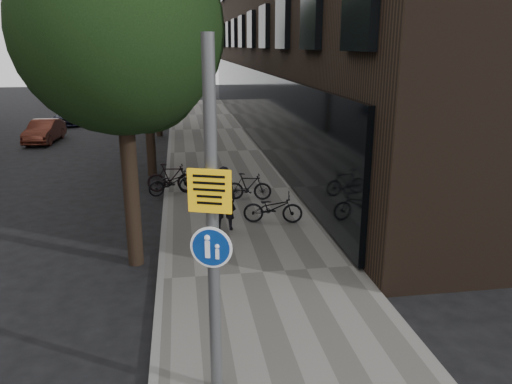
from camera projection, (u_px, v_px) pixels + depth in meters
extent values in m
plane|color=black|center=(282.00, 370.00, 7.95)|extent=(120.00, 120.00, 0.00)
cube|color=slate|center=(231.00, 191.00, 17.45)|extent=(4.50, 60.00, 0.12)
cube|color=slate|center=(166.00, 194.00, 17.12)|extent=(0.15, 60.00, 0.13)
cylinder|color=black|center=(132.00, 199.00, 11.39)|extent=(0.36, 0.36, 3.20)
sphere|color=black|center=(119.00, 29.00, 10.34)|extent=(4.40, 4.40, 4.40)
sphere|color=black|center=(144.00, 76.00, 11.44)|extent=(2.64, 2.64, 2.64)
cylinder|color=black|center=(150.00, 135.00, 19.45)|extent=(0.36, 0.36, 3.20)
sphere|color=black|center=(144.00, 36.00, 18.40)|extent=(5.00, 5.00, 5.00)
sphere|color=black|center=(158.00, 63.00, 19.50)|extent=(3.00, 3.00, 3.00)
cylinder|color=black|center=(158.00, 108.00, 27.98)|extent=(0.36, 0.36, 3.20)
sphere|color=black|center=(154.00, 39.00, 26.93)|extent=(5.00, 5.00, 5.00)
sphere|color=black|center=(163.00, 58.00, 28.03)|extent=(3.00, 3.00, 3.00)
cylinder|color=#595B5E|center=(213.00, 229.00, 6.63)|extent=(0.17, 0.17, 5.01)
cube|color=yellow|center=(212.00, 189.00, 6.47)|extent=(0.56, 0.23, 0.58)
cylinder|color=navy|center=(213.00, 245.00, 6.69)|extent=(0.49, 0.19, 0.51)
cylinder|color=white|center=(213.00, 245.00, 6.69)|extent=(0.55, 0.21, 0.58)
imported|color=black|center=(224.00, 198.00, 13.45)|extent=(0.70, 0.51, 1.78)
imported|color=black|center=(273.00, 208.00, 14.09)|extent=(1.76, 0.90, 0.88)
imported|color=black|center=(249.00, 186.00, 16.21)|extent=(1.54, 0.72, 0.89)
imported|color=black|center=(172.00, 183.00, 16.76)|extent=(1.68, 1.01, 0.83)
imported|color=black|center=(171.00, 178.00, 17.04)|extent=(1.71, 0.66, 1.00)
imported|color=#512117|center=(44.00, 131.00, 26.44)|extent=(1.54, 3.72, 1.20)
imported|color=black|center=(73.00, 114.00, 32.85)|extent=(2.01, 4.37, 1.24)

